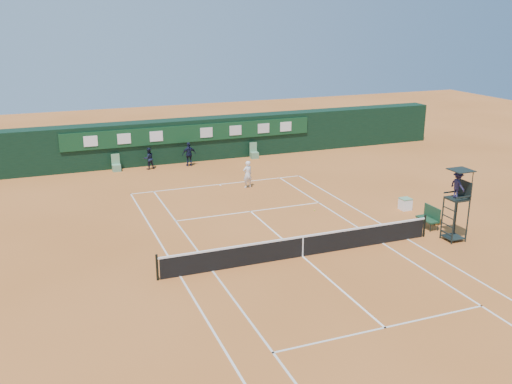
% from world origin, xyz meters
% --- Properties ---
extents(ground, '(90.00, 90.00, 0.00)m').
position_xyz_m(ground, '(0.00, 0.00, 0.00)').
color(ground, '#C76C2F').
rests_on(ground, ground).
extents(court_lines, '(11.05, 23.85, 0.01)m').
position_xyz_m(court_lines, '(0.00, 0.00, 0.01)').
color(court_lines, white).
rests_on(court_lines, ground).
extents(tennis_net, '(12.90, 0.10, 1.10)m').
position_xyz_m(tennis_net, '(0.00, 0.00, 0.51)').
color(tennis_net, black).
rests_on(tennis_net, ground).
extents(back_wall, '(40.00, 1.65, 3.00)m').
position_xyz_m(back_wall, '(0.00, 18.74, 1.51)').
color(back_wall, black).
rests_on(back_wall, ground).
extents(linesman_chair_left, '(0.55, 0.50, 1.15)m').
position_xyz_m(linesman_chair_left, '(-5.50, 17.48, 0.32)').
color(linesman_chair_left, '#61956F').
rests_on(linesman_chair_left, ground).
extents(linesman_chair_right, '(0.55, 0.50, 1.15)m').
position_xyz_m(linesman_chair_right, '(4.50, 17.48, 0.32)').
color(linesman_chair_right, '#5D8E68').
rests_on(linesman_chair_right, ground).
extents(umpire_chair, '(0.96, 0.95, 3.42)m').
position_xyz_m(umpire_chair, '(7.41, -0.84, 2.46)').
color(umpire_chair, black).
rests_on(umpire_chair, ground).
extents(player_bench, '(0.56, 1.20, 1.10)m').
position_xyz_m(player_bench, '(7.40, 0.92, 0.60)').
color(player_bench, '#173B24').
rests_on(player_bench, ground).
extents(tennis_bag, '(0.37, 0.78, 0.29)m').
position_xyz_m(tennis_bag, '(8.07, 1.41, 0.14)').
color(tennis_bag, black).
rests_on(tennis_bag, ground).
extents(cooler, '(0.57, 0.57, 0.65)m').
position_xyz_m(cooler, '(7.94, 3.65, 0.33)').
color(cooler, white).
rests_on(cooler, ground).
extents(tennis_ball, '(0.07, 0.07, 0.07)m').
position_xyz_m(tennis_ball, '(3.26, 5.24, 0.04)').
color(tennis_ball, '#BBDC33').
rests_on(tennis_ball, ground).
extents(player, '(0.69, 0.53, 1.68)m').
position_xyz_m(player, '(1.42, 10.63, 0.84)').
color(player, white).
rests_on(player, ground).
extents(ball_kid_left, '(0.82, 0.69, 1.49)m').
position_xyz_m(ball_kid_left, '(-3.33, 17.19, 0.75)').
color(ball_kid_left, black).
rests_on(ball_kid_left, ground).
extents(ball_kid_right, '(1.01, 0.47, 1.68)m').
position_xyz_m(ball_kid_right, '(-0.54, 17.02, 0.84)').
color(ball_kid_right, black).
rests_on(ball_kid_right, ground).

